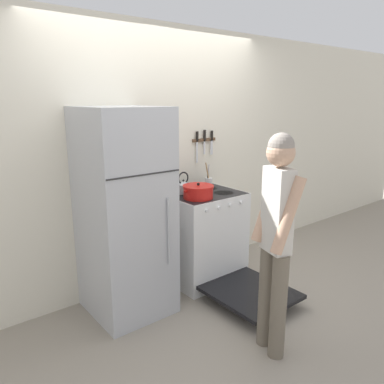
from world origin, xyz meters
TOP-DOWN VIEW (x-y plane):
  - ground_plane at (0.00, 0.00)m, footprint 14.00×14.00m
  - wall_back at (0.00, 0.03)m, footprint 10.00×0.06m
  - refrigerator at (-0.61, -0.35)m, footprint 0.65×0.72m
  - stove_range at (0.30, -0.35)m, footprint 0.74×1.37m
  - dutch_oven_pot at (0.13, -0.44)m, footprint 0.34×0.30m
  - tea_kettle at (0.15, -0.19)m, footprint 0.20×0.16m
  - utensil_jar at (0.48, -0.18)m, footprint 0.08×0.08m
  - person at (-0.06, -1.53)m, footprint 0.32×0.38m
  - wall_knife_strip at (0.56, -0.02)m, footprint 0.31×0.03m

SIDE VIEW (x-z plane):
  - ground_plane at x=0.00m, z-range 0.00..0.00m
  - stove_range at x=0.30m, z-range 0.00..0.92m
  - refrigerator at x=-0.61m, z-range 0.00..1.79m
  - person at x=-0.06m, z-range 0.11..1.75m
  - dutch_oven_pot at x=0.13m, z-range 0.91..1.06m
  - utensil_jar at x=0.48m, z-range 0.85..1.13m
  - tea_kettle at x=0.15m, z-range 0.88..1.10m
  - wall_back at x=0.00m, z-range 0.00..2.55m
  - wall_knife_strip at x=0.56m, z-range 1.25..1.59m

